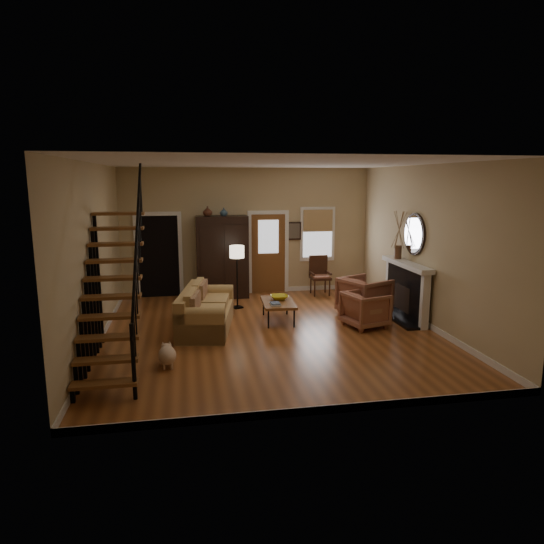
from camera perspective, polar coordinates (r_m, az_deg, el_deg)
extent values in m
plane|color=#995427|center=(9.73, -0.16, -7.12)|extent=(7.00, 7.00, 0.00)
plane|color=white|center=(9.26, -0.18, 12.68)|extent=(7.00, 7.00, 0.00)
cube|color=tan|center=(12.79, -2.91, 4.76)|extent=(6.50, 0.04, 3.30)
cube|color=tan|center=(9.36, -20.17, 1.87)|extent=(0.04, 7.00, 3.30)
cube|color=tan|center=(10.42, 17.74, 2.87)|extent=(0.04, 7.00, 3.30)
cube|color=black|center=(12.93, -13.13, 1.88)|extent=(1.00, 0.36, 2.10)
cube|color=brown|center=(12.93, -0.45, 2.16)|extent=(0.90, 0.06, 2.10)
cube|color=silver|center=(13.15, 5.38, 4.46)|extent=(0.96, 0.06, 1.46)
cube|color=black|center=(10.99, 15.66, -2.32)|extent=(0.24, 1.60, 1.15)
cube|color=white|center=(10.85, 15.54, 0.88)|extent=(0.30, 1.95, 0.10)
cylinder|color=silver|center=(10.82, 16.34, 4.29)|extent=(0.05, 0.90, 0.90)
imported|color=#4C2619|center=(12.21, -7.59, 7.10)|extent=(0.24, 0.24, 0.25)
imported|color=#334C60|center=(12.23, -5.71, 7.06)|extent=(0.20, 0.20, 0.21)
imported|color=gold|center=(10.52, 0.85, -3.00)|extent=(0.39, 0.39, 0.10)
imported|color=brown|center=(10.19, 10.92, -4.34)|extent=(0.99, 0.98, 0.73)
imported|color=brown|center=(11.03, 10.82, -2.82)|extent=(1.25, 1.24, 0.87)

